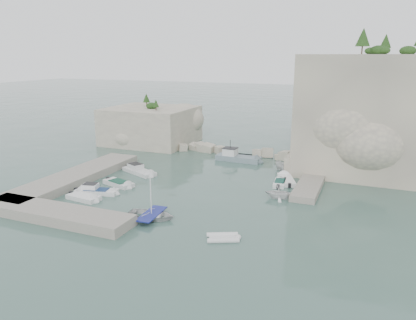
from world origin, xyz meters
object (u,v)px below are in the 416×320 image
at_px(work_boat, 238,161).
at_px(motorboat_a, 139,173).
at_px(inflatable_dinghy, 223,239).
at_px(motorboat_e, 84,200).
at_px(tender_east_d, 288,172).
at_px(tender_east_a, 279,198).
at_px(tender_east_b, 280,185).
at_px(tender_east_c, 286,182).
at_px(motorboat_d, 97,194).
at_px(rowboat, 152,218).
at_px(motorboat_c, 119,185).

bearing_deg(work_boat, motorboat_a, -129.66).
xyz_separation_m(motorboat_a, inflatable_dinghy, (19.10, -16.04, 0.00)).
xyz_separation_m(motorboat_e, tender_east_d, (20.33, 21.34, 0.00)).
distance_m(inflatable_dinghy, tender_east_a, 13.43).
bearing_deg(tender_east_b, tender_east_c, -24.02).
distance_m(motorboat_d, tender_east_c, 25.24).
bearing_deg(work_boat, tender_east_b, -45.08).
xyz_separation_m(inflatable_dinghy, work_boat, (-7.85, 28.47, 0.00)).
height_order(motorboat_a, work_boat, work_boat).
relative_size(motorboat_a, tender_east_d, 1.54).
bearing_deg(motorboat_a, tender_east_d, 48.35).
xyz_separation_m(rowboat, tender_east_a, (11.17, 11.31, 0.00)).
relative_size(motorboat_c, tender_east_a, 1.52).
xyz_separation_m(motorboat_c, inflatable_dinghy, (18.59, -10.07, 0.00)).
bearing_deg(tender_east_d, tender_east_b, -160.56).
relative_size(tender_east_a, tender_east_d, 0.76).
height_order(motorboat_c, tender_east_a, tender_east_a).
height_order(motorboat_e, inflatable_dinghy, motorboat_e).
height_order(motorboat_d, rowboat, motorboat_d).
height_order(motorboat_a, rowboat, motorboat_a).
bearing_deg(rowboat, motorboat_c, 45.50).
relative_size(tender_east_b, work_boat, 0.51).
relative_size(motorboat_e, inflatable_dinghy, 1.39).
height_order(motorboat_c, tender_east_d, tender_east_d).
bearing_deg(motorboat_e, tender_east_c, 44.77).
relative_size(motorboat_d, inflatable_dinghy, 1.78).
bearing_deg(tender_east_d, motorboat_d, 150.64).
height_order(motorboat_e, motorboat_d, motorboat_d).
xyz_separation_m(tender_east_c, tender_east_d, (-0.76, 4.96, 0.00)).
bearing_deg(rowboat, inflatable_dinghy, -106.88).
height_order(rowboat, tender_east_b, rowboat).
xyz_separation_m(motorboat_d, work_boat, (11.35, 22.30, 0.00)).
height_order(motorboat_c, motorboat_d, motorboat_d).
bearing_deg(motorboat_a, tender_east_a, 16.53).
xyz_separation_m(motorboat_c, motorboat_d, (-0.61, -3.90, 0.00)).
distance_m(motorboat_e, tender_east_c, 26.70).
bearing_deg(tender_east_b, motorboat_a, 90.42).
relative_size(rowboat, inflatable_dinghy, 1.56).
bearing_deg(motorboat_c, motorboat_a, 112.94).
height_order(tender_east_a, work_boat, work_boat).
bearing_deg(tender_east_d, motorboat_e, 153.87).
height_order(motorboat_d, tender_east_a, tender_east_a).
bearing_deg(tender_east_a, tender_east_b, 2.27).
xyz_separation_m(rowboat, work_boat, (0.97, 26.56, 0.00)).
bearing_deg(tender_east_a, motorboat_c, 89.16).
bearing_deg(rowboat, motorboat_d, 63.05).
xyz_separation_m(motorboat_a, rowboat, (10.28, -14.13, 0.00)).
relative_size(rowboat, work_boat, 0.63).
xyz_separation_m(rowboat, tender_east_d, (9.85, 23.23, 0.00)).
relative_size(tender_east_d, work_boat, 0.54).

